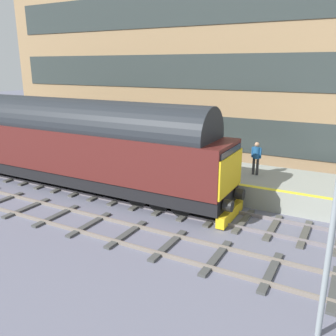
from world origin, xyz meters
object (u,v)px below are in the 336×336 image
diesel_locomotive (54,139)px  signal_post_near (333,235)px  platform_number_sign (196,151)px  waiting_passenger (256,155)px

diesel_locomotive → signal_post_near: 14.95m
signal_post_near → platform_number_sign: (7.40, 6.63, -0.38)m
diesel_locomotive → platform_number_sign: (1.97, -7.31, -0.22)m
platform_number_sign → waiting_passenger: bearing=-57.2°
diesel_locomotive → platform_number_sign: bearing=-74.9°
signal_post_near → waiting_passenger: 9.94m
signal_post_near → waiting_passenger: signal_post_near is taller
platform_number_sign → waiting_passenger: size_ratio=1.15×
waiting_passenger → platform_number_sign: bearing=40.6°
signal_post_near → waiting_passenger: size_ratio=2.58×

